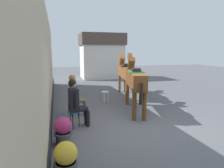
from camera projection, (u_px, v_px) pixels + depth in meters
The scene contains 10 objects.
ground_plane at pixel (110, 101), 8.78m from camera, with size 40.00×40.00×0.00m, color #56565B.
pub_facade_wall at pixel (44, 70), 6.43m from camera, with size 0.34×14.00×3.40m.
distant_cottage at pixel (102, 55), 16.23m from camera, with size 3.40×2.60×3.50m.
seated_visitor_near at pixel (76, 101), 5.63m from camera, with size 0.61×0.48×1.39m.
seated_visitor_far at pixel (75, 93), 6.66m from camera, with size 0.61×0.49×1.39m.
saddled_horse_near at pixel (135, 79), 7.22m from camera, with size 0.98×2.94×2.06m.
saddled_horse_far at pixel (126, 72), 9.76m from camera, with size 0.76×2.98×2.06m.
flower_planter_near at pixel (66, 159), 3.43m from camera, with size 0.43×0.43×0.64m.
flower_planter_far at pixel (63, 130), 4.68m from camera, with size 0.43×0.43×0.64m.
spare_stool_white at pixel (105, 93), 8.55m from camera, with size 0.32×0.32×0.46m.
Camera 1 is at (-2.20, -5.26, 2.14)m, focal length 32.50 mm.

